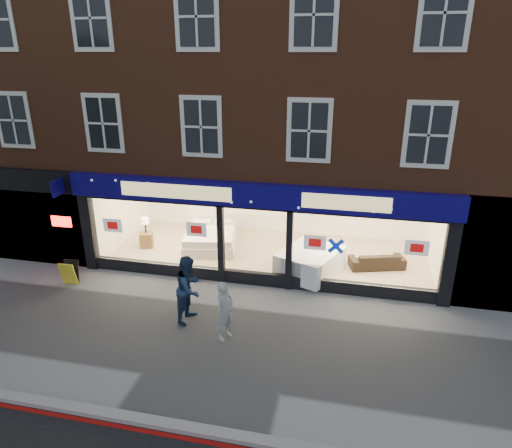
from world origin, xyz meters
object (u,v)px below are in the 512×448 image
(pedestrian_blue, at_px, (189,288))
(display_bed, at_px, (211,237))
(sofa, at_px, (377,260))
(a_board, at_px, (70,273))
(mattress_stack, at_px, (310,262))
(pedestrian_grey, at_px, (225,311))

(pedestrian_blue, bearing_deg, display_bed, 20.10)
(sofa, bearing_deg, pedestrian_blue, 22.15)
(display_bed, bearing_deg, pedestrian_blue, -90.15)
(display_bed, height_order, sofa, display_bed)
(sofa, distance_m, pedestrian_blue, 6.45)
(display_bed, relative_size, sofa, 1.42)
(display_bed, bearing_deg, a_board, -145.08)
(display_bed, relative_size, mattress_stack, 1.03)
(display_bed, distance_m, mattress_stack, 4.01)
(pedestrian_grey, distance_m, pedestrian_blue, 1.31)
(sofa, xyz_separation_m, pedestrian_grey, (-3.82, -4.71, 0.42))
(display_bed, relative_size, a_board, 3.30)
(mattress_stack, distance_m, a_board, 7.49)
(display_bed, distance_m, a_board, 4.93)
(a_board, bearing_deg, pedestrian_grey, -20.02)
(mattress_stack, xyz_separation_m, sofa, (2.10, 0.88, -0.13))
(a_board, height_order, pedestrian_grey, pedestrian_grey)
(sofa, height_order, a_board, a_board)
(sofa, bearing_deg, display_bed, -22.47)
(mattress_stack, relative_size, sofa, 1.38)
(display_bed, xyz_separation_m, pedestrian_grey, (2.04, -5.24, 0.33))
(a_board, bearing_deg, display_bed, 43.23)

